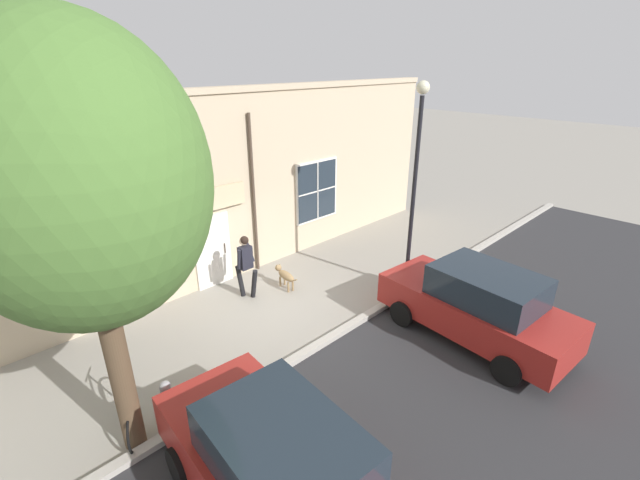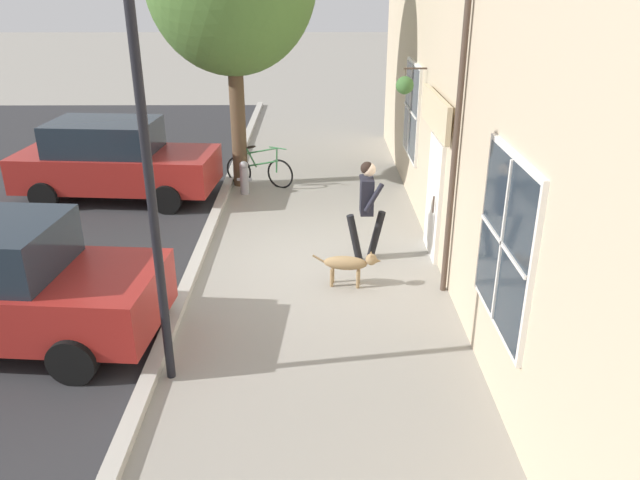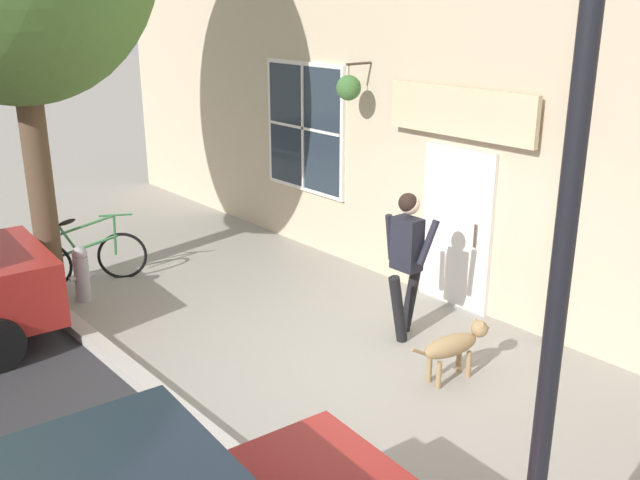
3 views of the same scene
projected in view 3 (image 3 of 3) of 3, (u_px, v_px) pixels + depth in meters
name	position (u px, v px, depth m)	size (l,w,h in m)	color
ground_plane	(354.00, 365.00, 7.90)	(90.00, 90.00, 0.00)	gray
storefront_facade	(501.00, 104.00, 8.49)	(0.95, 18.00, 5.34)	#C6B293
pedestrian_walking	(407.00, 251.00, 8.26)	(0.70, 0.54, 1.78)	black
dog_on_leash	(455.00, 345.00, 7.51)	(1.11, 0.34, 0.61)	#997A51
leaning_bicycle	(85.00, 258.00, 10.09)	(1.64, 0.66, 1.01)	black
street_lamp	(585.00, 68.00, 3.27)	(0.32, 0.32, 5.52)	black
fire_hydrant	(82.00, 273.00, 9.48)	(0.34, 0.20, 0.77)	#99999E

